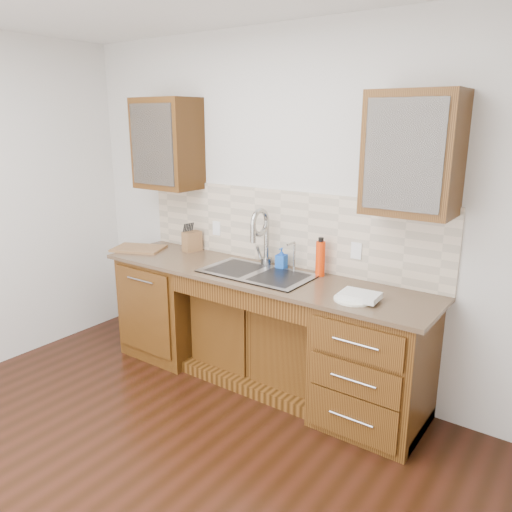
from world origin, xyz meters
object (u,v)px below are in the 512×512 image
Objects in this scene: soap_bottle at (281,258)px; cutting_board at (139,248)px; water_bottle at (320,259)px; plate at (354,299)px; knife_block at (192,241)px.

soap_bottle is 1.37m from cutting_board.
water_bottle is (0.33, 0.02, 0.05)m from soap_bottle.
soap_bottle is 0.39× the size of cutting_board.
plate is 2.10m from cutting_board.
water_bottle is at bearing 8.75° from cutting_board.
cutting_board is at bearing -171.25° from water_bottle.
plate is at bearing -37.90° from water_bottle.
cutting_board is (-1.35, -0.24, -0.07)m from soap_bottle.
knife_block is (-1.26, -0.01, -0.04)m from water_bottle.
plate is 1.71m from knife_block.
soap_bottle is 0.64× the size of water_bottle.
soap_bottle is 0.33m from water_bottle.
water_bottle reaches higher than knife_block.
knife_block reaches higher than cutting_board.
plate is 0.59× the size of cutting_board.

